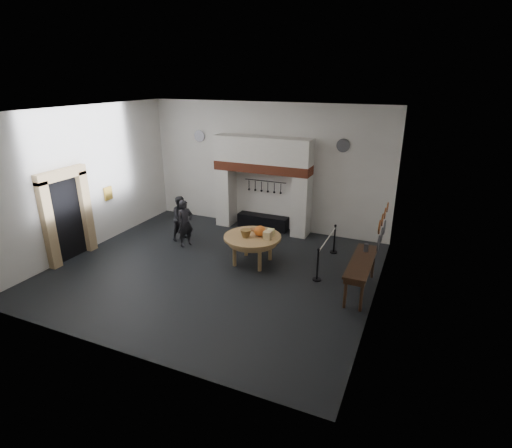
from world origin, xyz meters
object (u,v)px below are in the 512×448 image
at_px(iron_range, 263,222).
at_px(side_table, 362,261).
at_px(barrier_post_far, 334,239).
at_px(visitor_near, 185,223).
at_px(visitor_far, 182,218).
at_px(barrier_post_near, 318,265).
at_px(work_table, 253,237).

xyz_separation_m(iron_range, side_table, (4.10, -3.28, 0.62)).
distance_m(iron_range, barrier_post_far, 3.13).
distance_m(visitor_near, side_table, 5.87).
height_order(visitor_near, visitor_far, visitor_near).
height_order(iron_range, barrier_post_near, barrier_post_near).
height_order(work_table, barrier_post_far, barrier_post_far).
distance_m(work_table, barrier_post_far, 2.73).
xyz_separation_m(work_table, visitor_far, (-2.96, 0.72, -0.07)).
relative_size(side_table, barrier_post_far, 2.44).
height_order(side_table, barrier_post_far, same).
bearing_deg(side_table, barrier_post_near, 172.02).
bearing_deg(barrier_post_far, visitor_far, -168.87).
distance_m(visitor_near, visitor_far, 0.57).
bearing_deg(barrier_post_near, side_table, -7.98).
height_order(visitor_far, barrier_post_far, visitor_far).
relative_size(work_table, barrier_post_near, 1.90).
bearing_deg(work_table, visitor_far, 166.24).
xyz_separation_m(iron_range, visitor_far, (-2.12, -2.10, 0.52)).
bearing_deg(visitor_far, visitor_near, -114.01).
height_order(visitor_near, barrier_post_near, visitor_near).
bearing_deg(visitor_far, iron_range, -24.29).
relative_size(iron_range, side_table, 0.86).
bearing_deg(side_table, work_table, 172.16).
height_order(visitor_near, side_table, visitor_near).
height_order(visitor_far, side_table, visitor_far).
xyz_separation_m(work_table, barrier_post_far, (2.08, 1.72, -0.39)).
xyz_separation_m(visitor_near, barrier_post_near, (4.64, -0.61, -0.34)).
height_order(work_table, side_table, side_table).
relative_size(visitor_far, side_table, 0.70).
height_order(iron_range, visitor_far, visitor_far).
xyz_separation_m(side_table, barrier_post_far, (-1.18, 2.17, -0.42)).
relative_size(visitor_near, visitor_far, 1.02).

